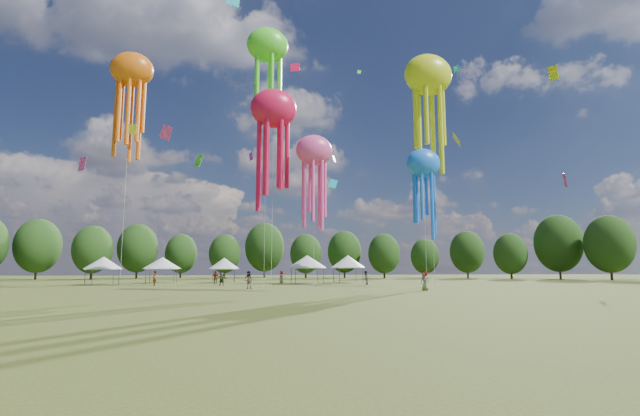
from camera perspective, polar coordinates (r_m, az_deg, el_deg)
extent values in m
plane|color=#384416|center=(15.53, 9.09, -14.88)|extent=(300.00, 300.00, 0.00)
imported|color=gray|center=(48.36, -8.79, -8.96)|extent=(0.87, 0.76, 1.54)
imported|color=gray|center=(68.16, -4.78, -8.50)|extent=(0.76, 0.98, 1.78)
imported|color=gray|center=(61.47, 5.66, -8.59)|extent=(1.01, 1.08, 1.77)
imported|color=gray|center=(68.32, -8.83, -8.45)|extent=(1.26, 0.94, 1.74)
imported|color=gray|center=(65.31, -12.82, -8.40)|extent=(1.09, 0.66, 1.73)
imported|color=gray|center=(58.48, -12.06, -8.54)|extent=(1.67, 0.87, 1.72)
imported|color=gray|center=(61.02, -19.81, -8.18)|extent=(0.48, 0.69, 1.79)
imported|color=gray|center=(45.68, 12.86, -8.75)|extent=(1.00, 1.08, 1.85)
cylinder|color=#47474C|center=(67.23, -27.06, -7.65)|extent=(0.08, 0.08, 1.94)
cylinder|color=#47474C|center=(70.52, -26.35, -7.65)|extent=(0.08, 0.08, 1.94)
cylinder|color=#47474C|center=(66.45, -24.20, -7.82)|extent=(0.08, 0.08, 1.94)
cylinder|color=#47474C|center=(69.78, -23.62, -7.81)|extent=(0.08, 0.08, 1.94)
cube|color=silver|center=(68.47, -25.26, -6.88)|extent=(3.80, 3.80, 0.10)
cone|color=silver|center=(68.47, -25.22, -6.14)|extent=(4.93, 4.93, 1.66)
cylinder|color=#47474C|center=(71.00, -20.74, -7.92)|extent=(0.08, 0.08, 1.99)
cylinder|color=#47474C|center=(74.85, -20.29, -7.90)|extent=(0.08, 0.08, 1.99)
cylinder|color=#47474C|center=(70.53, -17.59, -8.06)|extent=(0.08, 0.08, 1.99)
cylinder|color=#47474C|center=(74.40, -17.30, -8.03)|extent=(0.08, 0.08, 1.99)
cube|color=silver|center=(72.66, -18.95, -7.15)|extent=(4.29, 4.29, 0.10)
cone|color=silver|center=(72.67, -18.92, -6.44)|extent=(5.57, 5.57, 1.70)
cylinder|color=#47474C|center=(71.45, -13.08, -8.21)|extent=(0.08, 0.08, 1.98)
cylinder|color=#47474C|center=(74.62, -13.05, -8.17)|extent=(0.08, 0.08, 1.98)
cylinder|color=#47474C|center=(71.47, -10.51, -8.27)|extent=(0.08, 0.08, 1.98)
cylinder|color=#47474C|center=(74.65, -10.58, -8.24)|extent=(0.08, 0.08, 1.98)
cube|color=silver|center=(73.02, -11.78, -7.41)|extent=(3.57, 3.57, 0.10)
cone|color=silver|center=(73.03, -11.77, -6.71)|extent=(4.65, 4.65, 1.70)
cylinder|color=#47474C|center=(65.11, -3.03, -8.41)|extent=(0.08, 0.08, 2.12)
cylinder|color=#47474C|center=(69.05, -3.55, -8.36)|extent=(0.08, 0.08, 2.12)
cylinder|color=#47474C|center=(65.86, 0.44, -8.41)|extent=(0.08, 0.08, 2.12)
cylinder|color=#47474C|center=(69.75, -0.28, -8.36)|extent=(0.08, 0.08, 2.12)
cube|color=silver|center=(67.41, -1.60, -7.44)|extent=(4.38, 4.38, 0.10)
cone|color=silver|center=(67.42, -1.60, -6.63)|extent=(5.70, 5.70, 1.82)
cylinder|color=#47474C|center=(68.47, 2.42, -8.35)|extent=(0.08, 0.08, 2.17)
cylinder|color=#47474C|center=(71.95, 1.70, -8.32)|extent=(0.08, 0.08, 2.17)
cylinder|color=#47474C|center=(69.45, 5.32, -8.31)|extent=(0.08, 0.08, 2.17)
cylinder|color=#47474C|center=(72.89, 4.47, -8.29)|extent=(0.08, 0.08, 2.17)
cube|color=silver|center=(70.66, 3.47, -7.40)|extent=(3.99, 3.99, 0.10)
cone|color=silver|center=(70.67, 3.46, -6.61)|extent=(5.19, 5.19, 1.86)
ellipsoid|color=#DC1341|center=(44.54, -5.75, 12.14)|extent=(4.37, 3.06, 3.72)
cylinder|color=beige|center=(42.44, -5.90, 1.27)|extent=(0.03, 0.03, 17.01)
ellipsoid|color=#4FF127|center=(56.32, -6.50, 19.37)|extent=(4.75, 3.33, 4.04)
cylinder|color=beige|center=(51.58, -6.72, 5.63)|extent=(0.03, 0.03, 27.49)
ellipsoid|color=#1B6EFA|center=(54.52, 12.65, 5.40)|extent=(4.02, 2.82, 3.42)
cylinder|color=beige|center=(53.40, 12.87, -1.98)|extent=(0.03, 0.03, 14.08)
ellipsoid|color=orange|center=(55.26, -22.23, 15.56)|extent=(4.45, 3.12, 3.78)
cylinder|color=beige|center=(51.92, -22.87, 3.67)|extent=(0.03, 0.03, 23.20)
ellipsoid|color=#F04696|center=(42.63, -0.75, 7.15)|extent=(3.37, 2.36, 2.87)
cylinder|color=beige|center=(41.47, -0.76, -1.46)|extent=(0.03, 0.03, 12.84)
ellipsoid|color=#D0E017|center=(63.25, 13.22, 15.73)|extent=(6.29, 4.40, 5.35)
cylinder|color=beige|center=(59.29, 13.62, 3.73)|extent=(0.03, 0.03, 26.82)
cube|color=#D0E017|center=(76.77, -6.86, 7.27)|extent=(1.04, 2.33, 2.52)
cube|color=#4FF127|center=(82.22, 4.86, 16.42)|extent=(0.87, 0.40, 0.90)
cube|color=#19BCDC|center=(58.71, 1.62, 3.03)|extent=(1.34, 0.73, 1.37)
cube|color=#D0E017|center=(57.45, 26.89, 14.65)|extent=(0.75, 1.51, 1.63)
cube|color=#F04696|center=(76.66, -18.51, 8.85)|extent=(2.11, 1.22, 2.59)
cube|color=#DC1341|center=(77.12, -3.11, 16.98)|extent=(1.53, 1.34, 1.91)
cube|color=#D0E017|center=(80.98, 16.51, 8.10)|extent=(1.47, 2.46, 2.42)
cube|color=#1B6EFA|center=(90.86, 1.76, 6.10)|extent=(0.96, 1.21, 1.41)
cube|color=#19BCDC|center=(64.38, 16.51, 16.20)|extent=(0.51, 0.69, 0.96)
cube|color=#F04696|center=(71.54, -27.32, 4.87)|extent=(1.29, 1.30, 1.98)
cube|color=purple|center=(66.85, -8.52, 6.33)|extent=(0.58, 0.86, 1.21)
cube|color=#DC1341|center=(62.46, 28.03, 3.07)|extent=(1.05, 1.30, 1.90)
cube|color=#D0E017|center=(51.06, -22.20, 9.00)|extent=(0.80, 0.36, 1.06)
cube|color=#4FF127|center=(68.05, -14.78, 5.67)|extent=(1.30, 1.21, 1.98)
cylinder|color=#38281C|center=(105.89, -31.70, -6.63)|extent=(0.44, 0.44, 3.41)
ellipsoid|color=#203F15|center=(105.99, -31.52, -3.99)|extent=(8.53, 8.53, 10.66)
cylinder|color=#38281C|center=(102.53, -26.45, -7.07)|extent=(0.44, 0.44, 3.07)
ellipsoid|color=#203F15|center=(102.60, -26.30, -4.61)|extent=(7.66, 7.66, 9.58)
cylinder|color=#38281C|center=(109.22, -21.73, -7.21)|extent=(0.44, 0.44, 3.43)
ellipsoid|color=#203F15|center=(109.31, -21.61, -4.62)|extent=(8.58, 8.58, 10.73)
cylinder|color=#38281C|center=(113.72, -16.88, -7.54)|extent=(0.44, 0.44, 2.95)
ellipsoid|color=#203F15|center=(113.78, -16.80, -5.40)|extent=(7.37, 7.37, 9.21)
cylinder|color=#38281C|center=(109.45, -11.75, -7.73)|extent=(0.44, 0.44, 2.89)
ellipsoid|color=#203F15|center=(109.51, -11.69, -5.55)|extent=(7.23, 7.23, 9.04)
cylinder|color=#38281C|center=(114.35, -6.90, -7.58)|extent=(0.44, 0.44, 3.84)
ellipsoid|color=#203F15|center=(114.48, -6.85, -4.82)|extent=(9.60, 9.60, 11.99)
cylinder|color=#38281C|center=(104.51, -1.78, -7.91)|extent=(0.44, 0.44, 2.84)
ellipsoid|color=#203F15|center=(104.57, -1.77, -5.67)|extent=(7.11, 7.11, 8.89)
cylinder|color=#38281C|center=(109.19, 3.06, -7.80)|extent=(0.44, 0.44, 3.16)
ellipsoid|color=#203F15|center=(109.26, 3.04, -5.42)|extent=(7.91, 7.91, 9.88)
cylinder|color=#38281C|center=(106.04, 7.97, -7.82)|extent=(0.44, 0.44, 2.88)
ellipsoid|color=#203F15|center=(106.10, 7.93, -5.58)|extent=(7.21, 7.21, 9.01)
cylinder|color=#38281C|center=(111.98, 12.88, -7.75)|extent=(0.44, 0.44, 2.63)
ellipsoid|color=#203F15|center=(112.02, 12.83, -5.82)|extent=(6.57, 6.57, 8.22)
cylinder|color=#38281C|center=(112.98, 17.82, -7.45)|extent=(0.44, 0.44, 3.13)
ellipsoid|color=#203F15|center=(113.05, 17.72, -5.18)|extent=(7.81, 7.81, 9.77)
cylinder|color=#38281C|center=(104.54, 22.59, -7.37)|extent=(0.44, 0.44, 2.72)
ellipsoid|color=#203F15|center=(104.59, 22.48, -5.23)|extent=(6.80, 6.80, 8.50)
cylinder|color=#38281C|center=(107.83, 27.56, -6.79)|extent=(0.44, 0.44, 3.81)
ellipsoid|color=#203F15|center=(107.96, 27.38, -3.89)|extent=(9.52, 9.52, 11.90)
cylinder|color=#38281C|center=(103.43, 32.35, -6.56)|extent=(0.44, 0.44, 3.51)
ellipsoid|color=#203F15|center=(103.54, 32.15, -3.77)|extent=(8.78, 8.78, 10.97)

